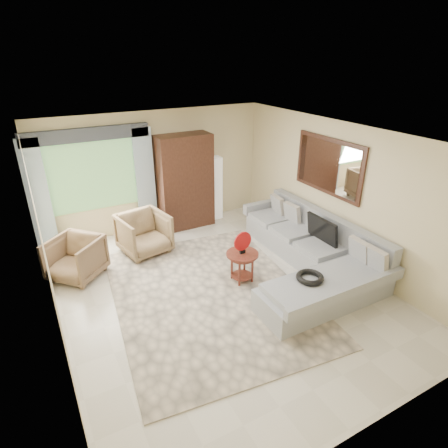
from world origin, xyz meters
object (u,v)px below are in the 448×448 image
floor_lamp (216,188)px  potted_plant (68,238)px  coffee_table (242,266)px  armchair_left (76,258)px  sectional_sofa (311,256)px  armoire (185,182)px  tv_screen (322,230)px  armchair_right (144,234)px

floor_lamp → potted_plant: bearing=179.7°
coffee_table → armchair_left: (-2.51, 1.52, 0.09)m
floor_lamp → sectional_sofa: bearing=-81.7°
potted_plant → armchair_left: bearing=-91.1°
armchair_left → potted_plant: 1.20m
coffee_table → potted_plant: size_ratio=1.13×
armchair_left → sectional_sofa: bearing=22.0°
armoire → floor_lamp: armoire is taller
potted_plant → floor_lamp: (3.38, -0.02, 0.50)m
tv_screen → armoire: (-1.50, 2.83, 0.33)m
potted_plant → floor_lamp: floor_lamp is taller
tv_screen → armchair_right: (-2.75, 2.03, -0.31)m
sectional_sofa → armchair_left: (-3.83, 1.79, 0.10)m
armchair_right → armoire: 1.62m
armchair_left → armoire: 2.91m
armchair_left → floor_lamp: 3.62m
sectional_sofa → armchair_right: (-2.48, 2.10, 0.13)m
coffee_table → armchair_right: 2.18m
coffee_table → floor_lamp: size_ratio=0.37×
sectional_sofa → tv_screen: bearing=13.6°
armchair_left → armoire: armoire is taller
armchair_right → floor_lamp: floor_lamp is taller
tv_screen → potted_plant: bearing=144.5°
coffee_table → armoire: (0.09, 2.63, 0.76)m
sectional_sofa → floor_lamp: size_ratio=2.31×
sectional_sofa → tv_screen: (0.27, 0.06, 0.44)m
armchair_right → potted_plant: (-1.33, 0.88, -0.16)m
armchair_left → armoire: bearing=70.1°
potted_plant → armoire: armoire is taller
armchair_right → floor_lamp: (2.05, 0.86, 0.34)m
potted_plant → armoire: size_ratio=0.24×
tv_screen → coffee_table: size_ratio=1.32×
coffee_table → armchair_left: 2.94m
armoire → floor_lamp: bearing=4.3°
coffee_table → floor_lamp: 2.87m
tv_screen → floor_lamp: 2.98m
tv_screen → armoire: bearing=117.9°
armoire → floor_lamp: (0.80, 0.06, -0.30)m
coffee_table → armchair_left: bearing=148.8°
armchair_left → floor_lamp: floor_lamp is taller
tv_screen → potted_plant: size_ratio=1.50×
tv_screen → armchair_right: bearing=143.5°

